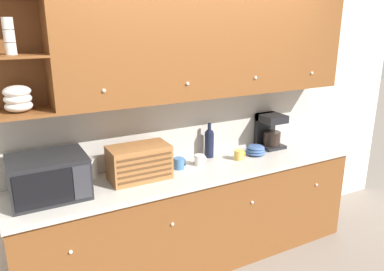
{
  "coord_description": "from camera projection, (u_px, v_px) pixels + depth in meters",
  "views": [
    {
      "loc": [
        -1.46,
        -2.9,
        2.12
      ],
      "look_at": [
        0.0,
        -0.2,
        1.19
      ],
      "focal_mm": 35.0,
      "sensor_mm": 36.0,
      "label": 1
    }
  ],
  "objects": [
    {
      "name": "counter_unit",
      "position": [
        197.0,
        216.0,
        3.35
      ],
      "size": [
        3.07,
        0.61,
        0.92
      ],
      "color": "brown",
      "rests_on": "ground_plane"
    },
    {
      "name": "ground_plane",
      "position": [
        182.0,
        244.0,
        3.73
      ],
      "size": [
        24.0,
        24.0,
        0.0
      ],
      "primitive_type": "plane",
      "color": "slate"
    },
    {
      "name": "wine_bottle",
      "position": [
        209.0,
        142.0,
        3.44
      ],
      "size": [
        0.09,
        0.09,
        0.33
      ],
      "color": "black",
      "rests_on": "counter_unit"
    },
    {
      "name": "microwave",
      "position": [
        49.0,
        177.0,
        2.65
      ],
      "size": [
        0.53,
        0.42,
        0.3
      ],
      "color": "black",
      "rests_on": "counter_unit"
    },
    {
      "name": "upper_cabinets",
      "position": [
        208.0,
        47.0,
        3.1
      ],
      "size": [
        3.05,
        0.36,
        0.82
      ],
      "color": "brown",
      "rests_on": "backsplash_panel"
    },
    {
      "name": "backsplash_panel",
      "position": [
        182.0,
        127.0,
        3.37
      ],
      "size": [
        3.05,
        0.01,
        0.6
      ],
      "color": "#B7B2A8",
      "rests_on": "counter_unit"
    },
    {
      "name": "bread_box",
      "position": [
        139.0,
        162.0,
        2.96
      ],
      "size": [
        0.48,
        0.27,
        0.28
      ],
      "color": "#996033",
      "rests_on": "counter_unit"
    },
    {
      "name": "mug_patterned_third",
      "position": [
        200.0,
        160.0,
        3.27
      ],
      "size": [
        0.1,
        0.09,
        0.09
      ],
      "color": "silver",
      "rests_on": "counter_unit"
    },
    {
      "name": "storage_canister",
      "position": [
        91.0,
        168.0,
        2.98
      ],
      "size": [
        0.11,
        0.11,
        0.17
      ],
      "color": "silver",
      "rests_on": "counter_unit"
    },
    {
      "name": "wall_back",
      "position": [
        180.0,
        117.0,
        3.37
      ],
      "size": [
        5.45,
        0.06,
        2.6
      ],
      "color": "silver",
      "rests_on": "ground_plane"
    },
    {
      "name": "coffee_maker",
      "position": [
        269.0,
        130.0,
        3.73
      ],
      "size": [
        0.23,
        0.25,
        0.34
      ],
      "color": "black",
      "rests_on": "counter_unit"
    },
    {
      "name": "bowl_stack_on_counter",
      "position": [
        255.0,
        150.0,
        3.53
      ],
      "size": [
        0.19,
        0.19,
        0.09
      ],
      "color": "#3D5B93",
      "rests_on": "counter_unit"
    },
    {
      "name": "mug",
      "position": [
        179.0,
        163.0,
        3.19
      ],
      "size": [
        0.1,
        0.09,
        0.1
      ],
      "color": "#38669E",
      "rests_on": "counter_unit"
    },
    {
      "name": "mug_blue_second",
      "position": [
        239.0,
        155.0,
        3.41
      ],
      "size": [
        0.1,
        0.09,
        0.09
      ],
      "color": "gold",
      "rests_on": "counter_unit"
    }
  ]
}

